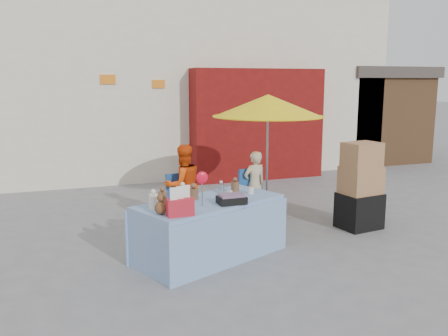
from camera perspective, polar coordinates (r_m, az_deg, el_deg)
name	(u,v)px	position (r m, az deg, el deg)	size (l,w,h in m)	color
ground	(233,243)	(6.94, 1.14, -9.04)	(80.00, 80.00, 0.00)	slate
backdrop	(157,53)	(13.95, -8.06, 13.55)	(14.00, 8.00, 7.80)	silver
market_table	(209,228)	(6.30, -1.77, -7.26)	(2.21, 1.65, 1.21)	#7BA1C6
chair_left	(185,211)	(7.63, -4.66, -5.24)	(0.56, 0.55, 0.85)	#1F4A8F
chair_right	(257,205)	(8.03, 4.01, -4.44)	(0.56, 0.55, 0.85)	#1F4A8F
vendor_orange	(183,185)	(7.66, -4.94, -2.07)	(0.64, 0.50, 1.32)	#F0480C
vendor_beige	(254,185)	(8.08, 3.68, -2.01)	(0.42, 0.28, 1.15)	#C9B98E
umbrella	(268,106)	(8.16, 5.32, 7.42)	(1.90, 1.90, 2.09)	gray
box_stack	(360,189)	(7.77, 16.08, -2.45)	(0.69, 0.59, 1.38)	black
tarp_bundle	(155,237)	(6.82, -8.27, -8.20)	(0.64, 0.51, 0.29)	yellow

